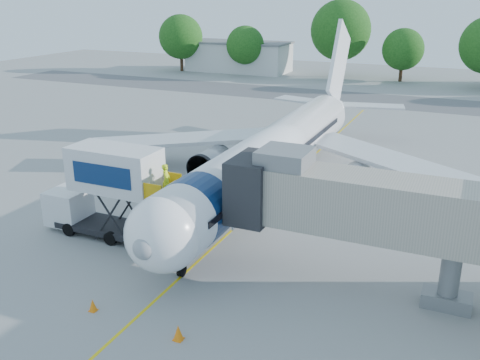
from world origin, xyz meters
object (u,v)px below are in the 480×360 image
at_px(jet_bridge, 355,204).
at_px(catering_hiloader, 108,192).
at_px(aircraft, 276,152).
at_px(ground_tug, 6,346).

relative_size(jet_bridge, catering_hiloader, 1.64).
bearing_deg(jet_bridge, catering_hiloader, -179.99).
height_order(aircraft, jet_bridge, aircraft).
height_order(catering_hiloader, ground_tug, catering_hiloader).
relative_size(catering_hiloader, ground_tug, 1.97).
xyz_separation_m(jet_bridge, catering_hiloader, (-14.25, -0.00, -1.58)).
bearing_deg(catering_hiloader, aircraft, 60.63).
height_order(jet_bridge, catering_hiloader, jet_bridge).
distance_m(aircraft, jet_bridge, 13.77).
bearing_deg(ground_tug, jet_bridge, 70.49).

